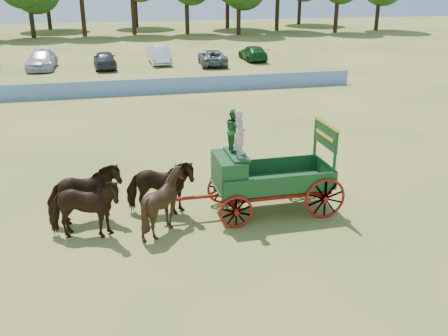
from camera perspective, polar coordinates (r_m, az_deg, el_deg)
ground at (r=18.42m, az=5.17°, el=-2.97°), size 160.00×160.00×0.00m
horse_lead_left at (r=15.50m, az=-15.73°, el=-4.54°), size 2.46×1.47×1.95m
horse_lead_right at (r=16.50m, az=-15.63°, el=-2.94°), size 2.44×1.41×1.95m
horse_wheel_left at (r=15.53m, az=-6.87°, el=-3.79°), size 1.95×1.78×1.95m
horse_wheel_right at (r=16.54m, az=-7.32°, el=-2.25°), size 2.47×1.48×1.95m
farm_dray at (r=16.36m, az=3.23°, el=-0.15°), size 6.00×2.00×3.69m
sponsor_banner at (r=34.92m, az=-5.78°, el=9.38°), size 26.00×0.08×1.05m
parked_cars at (r=46.56m, az=-17.18°, el=11.74°), size 36.54×6.98×1.61m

